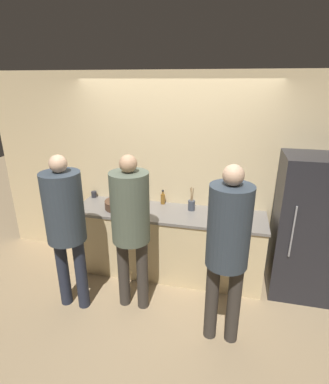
% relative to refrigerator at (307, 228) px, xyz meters
% --- Properties ---
extents(ground_plane, '(14.00, 14.00, 0.00)m').
position_rel_refrigerator_xyz_m(ground_plane, '(-1.66, -0.37, -0.86)').
color(ground_plane, '#9E8460').
extents(wall_back, '(5.20, 0.06, 2.60)m').
position_rel_refrigerator_xyz_m(wall_back, '(-1.66, 0.33, 0.44)').
color(wall_back, '#D6BC8C').
rests_on(wall_back, ground_plane).
extents(counter, '(2.45, 0.68, 0.90)m').
position_rel_refrigerator_xyz_m(counter, '(-1.66, 0.00, -0.41)').
color(counter, beige).
rests_on(counter, ground_plane).
extents(refrigerator, '(0.74, 0.65, 1.73)m').
position_rel_refrigerator_xyz_m(refrigerator, '(0.00, 0.00, 0.00)').
color(refrigerator, '#232328').
rests_on(refrigerator, ground_plane).
extents(person_left, '(0.41, 0.41, 1.80)m').
position_rel_refrigerator_xyz_m(person_left, '(-2.59, -0.89, 0.25)').
color(person_left, '#232838').
rests_on(person_left, ground_plane).
extents(person_center, '(0.41, 0.41, 1.80)m').
position_rel_refrigerator_xyz_m(person_center, '(-1.91, -0.74, 0.25)').
color(person_center, '#38332D').
rests_on(person_center, ground_plane).
extents(person_right, '(0.39, 0.39, 1.84)m').
position_rel_refrigerator_xyz_m(person_right, '(-0.89, -0.99, 0.26)').
color(person_right, '#38332D').
rests_on(person_right, ground_plane).
extents(fruit_bowl, '(0.37, 0.37, 0.15)m').
position_rel_refrigerator_xyz_m(fruit_bowl, '(-2.32, -0.04, 0.09)').
color(fruit_bowl, '#4C3323').
rests_on(fruit_bowl, counter).
extents(utensil_crock, '(0.09, 0.09, 0.31)m').
position_rel_refrigerator_xyz_m(utensil_crock, '(-1.39, 0.12, 0.11)').
color(utensil_crock, '#3D424C').
rests_on(utensil_crock, counter).
extents(bottle_amber, '(0.06, 0.06, 0.20)m').
position_rel_refrigerator_xyz_m(bottle_amber, '(-1.79, 0.23, 0.11)').
color(bottle_amber, brown).
rests_on(bottle_amber, counter).
extents(cup_black, '(0.08, 0.08, 0.09)m').
position_rel_refrigerator_xyz_m(cup_black, '(-2.82, 0.24, 0.08)').
color(cup_black, '#28282D').
rests_on(cup_black, counter).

